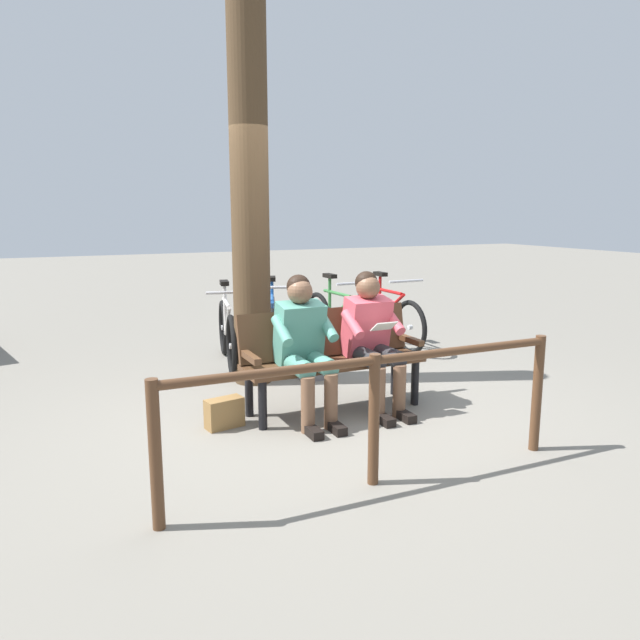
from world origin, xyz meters
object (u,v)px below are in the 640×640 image
at_px(bench, 330,352).
at_px(person_reading, 372,334).
at_px(person_companion, 304,341).
at_px(bicycle_red, 337,321).
at_px(bicycle_blue, 227,334).
at_px(bicycle_black, 273,326).
at_px(tree_trunk, 250,195).
at_px(bicycle_silver, 387,318).
at_px(handbag, 224,413).
at_px(litter_bin, 312,342).

distance_m(bench, person_reading, 0.39).
height_order(person_reading, person_companion, same).
relative_size(bench, person_reading, 1.33).
bearing_deg(person_companion, bicycle_red, -122.77).
bearing_deg(bicycle_blue, bicycle_black, 116.94).
height_order(tree_trunk, bicycle_silver, tree_trunk).
height_order(handbag, bicycle_blue, bicycle_blue).
relative_size(tree_trunk, bicycle_black, 2.33).
height_order(tree_trunk, bicycle_blue, tree_trunk).
distance_m(person_reading, bicycle_blue, 2.12).
distance_m(bench, handbag, 1.06).
distance_m(tree_trunk, bicycle_red, 2.23).
bearing_deg(handbag, bicycle_red, -134.58).
height_order(person_reading, bicycle_silver, person_reading).
xyz_separation_m(person_reading, handbag, (1.31, -0.08, -0.54)).
distance_m(bicycle_silver, bicycle_blue, 2.13).
xyz_separation_m(tree_trunk, bicycle_silver, (-2.07, -0.82, -1.50)).
relative_size(person_reading, tree_trunk, 0.32).
height_order(person_reading, bicycle_blue, person_reading).
bearing_deg(bicycle_red, person_companion, -36.04).
height_order(bicycle_red, bicycle_black, same).
distance_m(tree_trunk, bicycle_silver, 2.69).
bearing_deg(person_reading, litter_bin, -86.61).
xyz_separation_m(person_companion, handbag, (0.67, -0.08, -0.54)).
relative_size(litter_bin, bicycle_black, 0.46).
height_order(handbag, tree_trunk, tree_trunk).
bearing_deg(bicycle_blue, bench, 23.69).
bearing_deg(bicycle_black, tree_trunk, -10.89).
distance_m(tree_trunk, bicycle_black, 1.84).
xyz_separation_m(tree_trunk, bicycle_blue, (0.06, -0.74, -1.50)).
height_order(tree_trunk, bicycle_black, tree_trunk).
height_order(person_reading, litter_bin, person_reading).
relative_size(bicycle_red, bicycle_black, 1.05).
height_order(litter_bin, bicycle_black, bicycle_black).
bearing_deg(litter_bin, person_companion, 62.95).
bearing_deg(bicycle_black, person_reading, 23.45).
distance_m(person_reading, litter_bin, 1.15).
bearing_deg(bicycle_black, bicycle_silver, 106.34).
height_order(bench, person_reading, person_reading).
height_order(litter_bin, bicycle_red, bicycle_red).
distance_m(handbag, bicycle_black, 2.39).
distance_m(bench, litter_bin, 0.99).
bearing_deg(bicycle_blue, litter_bin, 48.48).
distance_m(tree_trunk, litter_bin, 1.61).
relative_size(bicycle_silver, bicycle_black, 1.05).
height_order(bench, bicycle_red, bicycle_red).
bearing_deg(bench, handbag, 4.69).
bearing_deg(handbag, litter_bin, -140.05).
distance_m(person_reading, person_companion, 0.64).
bearing_deg(bench, bicycle_red, -118.10).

